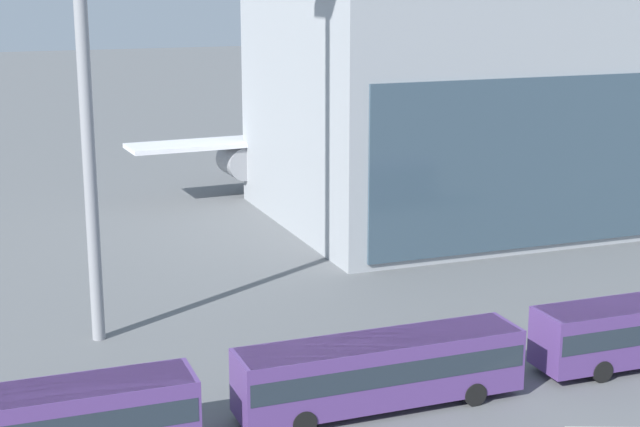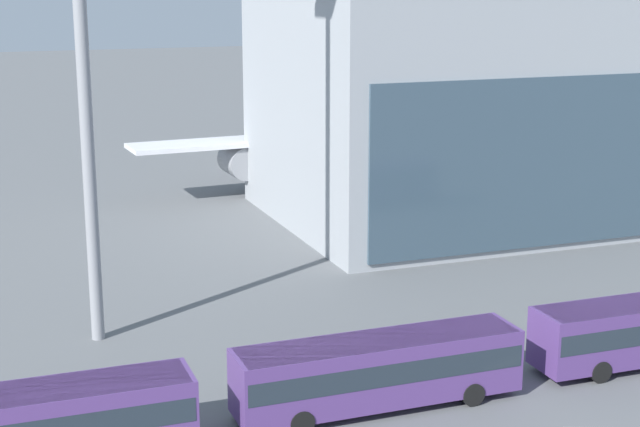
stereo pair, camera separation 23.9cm
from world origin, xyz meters
name	(u,v)px [view 1 (the left image)]	position (x,y,z in m)	size (l,w,h in m)	color
airliner_at_gate_far	(359,123)	(10.29, 51.20, 5.25)	(40.16, 43.28, 13.13)	white
shuttle_bus_0	(28,424)	(-20.49, 9.04, 1.78)	(12.15, 2.70, 3.00)	#56387A
shuttle_bus_1	(381,367)	(-6.54, 9.33, 1.78)	(12.13, 2.63, 3.00)	#56387A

